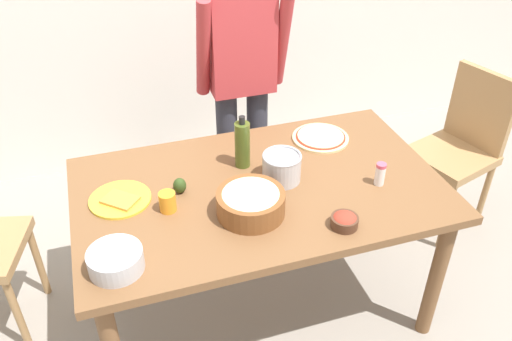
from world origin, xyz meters
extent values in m
plane|color=gray|center=(0.00, 0.00, 0.00)|extent=(8.00, 8.00, 0.00)
cube|color=brown|center=(0.00, 0.00, 0.74)|extent=(1.60, 0.96, 0.04)
cylinder|color=brown|center=(0.72, -0.40, 0.36)|extent=(0.07, 0.07, 0.72)
cylinder|color=brown|center=(-0.72, 0.40, 0.36)|extent=(0.07, 0.07, 0.72)
cylinder|color=brown|center=(0.72, 0.40, 0.36)|extent=(0.07, 0.07, 0.72)
cylinder|color=#2D2D38|center=(0.06, 0.76, 0.42)|extent=(0.12, 0.12, 0.85)
cylinder|color=#2D2D38|center=(0.24, 0.76, 0.42)|extent=(0.12, 0.12, 0.85)
cube|color=#B7383D|center=(0.15, 0.76, 1.12)|extent=(0.34, 0.20, 0.55)
cylinder|color=#B7383D|center=(-0.06, 0.71, 1.12)|extent=(0.07, 0.21, 0.55)
cylinder|color=#B7383D|center=(0.36, 0.71, 1.12)|extent=(0.07, 0.21, 0.55)
cylinder|color=#A37A4C|center=(-1.13, 0.09, 0.23)|extent=(0.04, 0.04, 0.45)
cylinder|color=#A37A4C|center=(-1.04, 0.42, 0.23)|extent=(0.04, 0.04, 0.45)
cube|color=#A37A4C|center=(1.25, 0.30, 0.47)|extent=(0.50, 0.50, 0.05)
cube|color=#A37A4C|center=(1.42, 0.35, 0.72)|extent=(0.15, 0.38, 0.45)
cylinder|color=#A37A4C|center=(1.04, 0.41, 0.23)|extent=(0.04, 0.04, 0.45)
cylinder|color=#A37A4C|center=(1.14, 0.08, 0.23)|extent=(0.04, 0.04, 0.45)
cylinder|color=#A37A4C|center=(1.36, 0.51, 0.23)|extent=(0.04, 0.04, 0.45)
cylinder|color=#A37A4C|center=(1.46, 0.18, 0.23)|extent=(0.04, 0.04, 0.45)
cylinder|color=beige|center=(0.41, 0.28, 0.77)|extent=(0.28, 0.28, 0.01)
cylinder|color=#B22D1E|center=(0.41, 0.28, 0.77)|extent=(0.25, 0.25, 0.00)
cylinder|color=beige|center=(0.41, 0.28, 0.78)|extent=(0.23, 0.23, 0.00)
cylinder|color=gold|center=(-0.59, 0.08, 0.77)|extent=(0.26, 0.26, 0.01)
cube|color=#CC8438|center=(-0.59, 0.06, 0.78)|extent=(0.17, 0.17, 0.01)
cylinder|color=brown|center=(-0.09, -0.16, 0.81)|extent=(0.28, 0.28, 0.10)
ellipsoid|color=beige|center=(-0.09, -0.16, 0.85)|extent=(0.25, 0.25, 0.05)
cylinder|color=#B7B7BC|center=(-0.64, -0.31, 0.80)|extent=(0.20, 0.20, 0.08)
cylinder|color=#4C2D1E|center=(0.24, -0.35, 0.78)|extent=(0.11, 0.11, 0.04)
ellipsoid|color=#9E3323|center=(0.24, -0.35, 0.80)|extent=(0.10, 0.10, 0.05)
cylinder|color=#47561E|center=(-0.02, 0.18, 0.87)|extent=(0.07, 0.07, 0.22)
cylinder|color=black|center=(-0.02, 0.18, 1.00)|extent=(0.03, 0.03, 0.04)
cylinder|color=#B7B7BC|center=(0.11, 0.02, 0.82)|extent=(0.17, 0.17, 0.12)
torus|color=#A5A5AD|center=(0.11, 0.02, 0.88)|extent=(0.17, 0.17, 0.01)
cylinder|color=orange|center=(-0.41, -0.04, 0.80)|extent=(0.07, 0.07, 0.08)
cylinder|color=white|center=(0.50, -0.14, 0.81)|extent=(0.04, 0.04, 0.09)
cylinder|color=#D84C66|center=(0.50, -0.14, 0.86)|extent=(0.04, 0.04, 0.02)
ellipsoid|color=#2D4219|center=(-0.34, 0.06, 0.80)|extent=(0.06, 0.06, 0.07)
camera|label=1|loc=(-0.59, -1.77, 2.15)|focal=37.30mm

